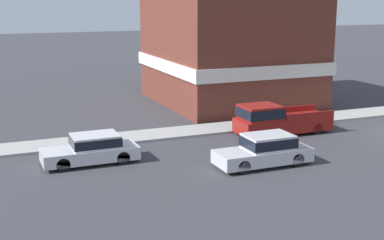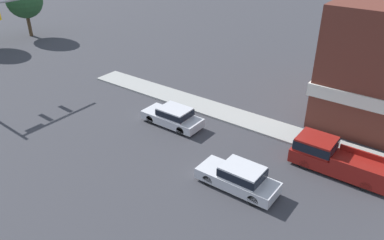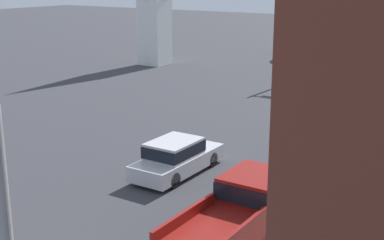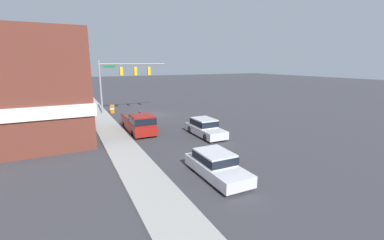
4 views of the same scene
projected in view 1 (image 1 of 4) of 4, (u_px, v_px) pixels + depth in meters
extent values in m
cube|color=#9E9E99|center=(350.00, 115.00, 36.57)|extent=(2.40, 60.00, 0.14)
cylinder|color=black|center=(243.00, 167.00, 24.55)|extent=(0.22, 0.66, 0.66)
cylinder|color=black|center=(228.00, 158.00, 25.97)|extent=(0.22, 0.66, 0.66)
cylinder|color=black|center=(297.00, 160.00, 25.63)|extent=(0.22, 0.66, 0.66)
cylinder|color=black|center=(280.00, 151.00, 27.05)|extent=(0.22, 0.66, 0.66)
cube|color=silver|center=(263.00, 155.00, 25.76)|extent=(1.80, 4.70, 0.65)
cube|color=silver|center=(268.00, 142.00, 25.71)|extent=(1.65, 2.26, 0.69)
cube|color=black|center=(268.00, 142.00, 25.71)|extent=(1.67, 2.35, 0.48)
cylinder|color=black|center=(63.00, 165.00, 24.89)|extent=(0.22, 0.66, 0.66)
cylinder|color=black|center=(58.00, 156.00, 26.35)|extent=(0.22, 0.66, 0.66)
cylinder|color=black|center=(123.00, 158.00, 25.96)|extent=(0.22, 0.66, 0.66)
cylinder|color=black|center=(115.00, 149.00, 27.42)|extent=(0.22, 0.66, 0.66)
cube|color=silver|center=(90.00, 154.00, 26.12)|extent=(1.84, 4.64, 0.62)
cube|color=silver|center=(95.00, 141.00, 26.08)|extent=(1.69, 2.23, 0.63)
cube|color=black|center=(95.00, 141.00, 26.08)|extent=(1.71, 2.31, 0.44)
cylinder|color=black|center=(264.00, 135.00, 30.34)|extent=(0.22, 0.66, 0.66)
cylinder|color=black|center=(249.00, 128.00, 31.94)|extent=(0.22, 0.66, 0.66)
cylinder|color=black|center=(317.00, 129.00, 31.67)|extent=(0.22, 0.66, 0.66)
cylinder|color=black|center=(300.00, 122.00, 33.27)|extent=(0.22, 0.66, 0.66)
cube|color=maroon|center=(283.00, 124.00, 31.74)|extent=(2.00, 5.77, 0.85)
cube|color=maroon|center=(260.00, 112.00, 30.96)|extent=(1.90, 2.19, 0.81)
cube|color=black|center=(260.00, 112.00, 30.96)|extent=(1.92, 2.28, 0.57)
cube|color=maroon|center=(310.00, 115.00, 31.22)|extent=(0.12, 3.27, 0.35)
cube|color=maroon|center=(293.00, 109.00, 32.92)|extent=(0.12, 3.27, 0.35)
cube|color=brown|center=(229.00, 45.00, 40.45)|extent=(11.93, 10.34, 8.81)
cube|color=silver|center=(229.00, 63.00, 40.76)|extent=(12.23, 10.64, 0.90)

